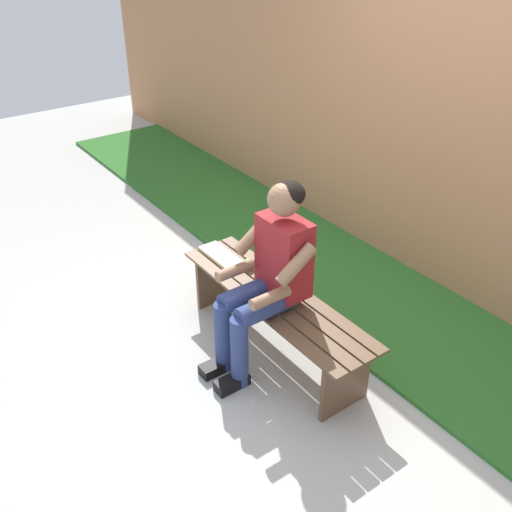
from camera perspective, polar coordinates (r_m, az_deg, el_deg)
ground_plane at (r=4.44m, az=-17.25°, el=-6.48°), size 10.00×7.00×0.04m
grass_strip at (r=4.78m, az=14.35°, el=-2.48°), size 9.00×1.92×0.03m
brick_wall at (r=4.73m, az=14.31°, el=15.00°), size 9.50×0.24×2.67m
bench_near at (r=3.82m, az=1.83°, el=-5.14°), size 1.60×0.41×0.43m
person_seated at (r=3.53m, az=1.20°, el=-1.60°), size 0.50×0.69×1.24m
apple at (r=4.00m, az=-0.73°, el=-0.75°), size 0.07×0.07×0.07m
book_open at (r=4.14m, az=-3.31°, el=-0.09°), size 0.41×0.16×0.02m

